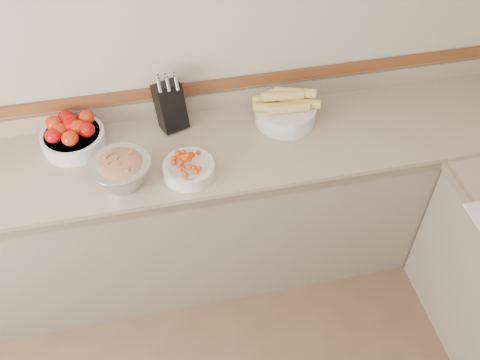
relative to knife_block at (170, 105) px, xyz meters
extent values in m
plane|color=#ADA38F|center=(-0.11, 0.10, 0.27)|extent=(4.00, 0.00, 4.00)
cube|color=gray|center=(-0.11, -0.22, -0.15)|extent=(4.00, 0.65, 0.04)
cube|color=slate|center=(-0.11, -0.22, -0.60)|extent=(4.00, 0.63, 0.86)
cube|color=#705F4C|center=(-0.11, -0.54, -0.15)|extent=(4.00, 0.02, 0.04)
cube|color=gray|center=(-0.11, 0.09, -0.08)|extent=(4.00, 0.02, 0.10)
cube|color=brown|center=(-0.11, 0.09, 0.02)|extent=(4.00, 0.02, 0.06)
cube|color=black|center=(0.00, 0.00, -0.01)|extent=(0.17, 0.19, 0.26)
cylinder|color=silver|center=(-0.04, -0.03, 0.15)|extent=(0.03, 0.04, 0.07)
cylinder|color=silver|center=(0.00, -0.03, 0.15)|extent=(0.03, 0.04, 0.07)
cylinder|color=silver|center=(0.04, -0.03, 0.15)|extent=(0.03, 0.04, 0.07)
cylinder|color=silver|center=(-0.04, 0.00, 0.15)|extent=(0.03, 0.04, 0.07)
cylinder|color=silver|center=(0.00, 0.00, 0.15)|extent=(0.03, 0.04, 0.07)
cylinder|color=silver|center=(0.04, 0.00, 0.15)|extent=(0.03, 0.04, 0.07)
cylinder|color=silver|center=(-0.04, 0.02, 0.15)|extent=(0.03, 0.04, 0.07)
cylinder|color=silver|center=(0.00, 0.02, 0.15)|extent=(0.03, 0.04, 0.07)
cylinder|color=silver|center=(0.04, 0.02, 0.15)|extent=(0.03, 0.04, 0.07)
cylinder|color=silver|center=(-0.49, -0.06, -0.09)|extent=(0.31, 0.31, 0.08)
torus|color=silver|center=(-0.49, -0.06, -0.05)|extent=(0.31, 0.31, 0.01)
cylinder|color=white|center=(-0.49, -0.06, -0.05)|extent=(0.27, 0.27, 0.01)
ellipsoid|color=#A20706|center=(-0.57, -0.10, -0.01)|extent=(0.08, 0.08, 0.07)
ellipsoid|color=#B22706|center=(-0.49, -0.13, -0.01)|extent=(0.08, 0.08, 0.07)
ellipsoid|color=#A20706|center=(-0.41, -0.09, -0.01)|extent=(0.08, 0.08, 0.07)
ellipsoid|color=#B22706|center=(-0.57, -0.01, -0.01)|extent=(0.08, 0.08, 0.07)
ellipsoid|color=#A20706|center=(-0.49, -0.04, -0.01)|extent=(0.08, 0.08, 0.07)
ellipsoid|color=#B22706|center=(-0.41, 0.00, -0.01)|extent=(0.08, 0.08, 0.07)
ellipsoid|color=#A20706|center=(-0.51, 0.02, -0.01)|extent=(0.08, 0.08, 0.07)
ellipsoid|color=#B22706|center=(-0.45, -0.06, -0.01)|extent=(0.08, 0.08, 0.07)
ellipsoid|color=#A20706|center=(-0.49, -0.01, -0.01)|extent=(0.08, 0.08, 0.07)
ellipsoid|color=#B22706|center=(-0.54, -0.07, -0.01)|extent=(0.08, 0.08, 0.07)
cylinder|color=silver|center=(0.03, -0.37, -0.10)|extent=(0.24, 0.24, 0.06)
torus|color=silver|center=(0.03, -0.37, -0.07)|extent=(0.24, 0.24, 0.01)
cylinder|color=white|center=(0.03, -0.37, -0.07)|extent=(0.21, 0.21, 0.01)
sphere|color=#B83406|center=(0.05, -0.42, -0.03)|extent=(0.03, 0.03, 0.03)
sphere|color=#B83406|center=(0.05, -0.33, -0.03)|extent=(0.03, 0.03, 0.03)
sphere|color=#B83406|center=(0.07, -0.35, -0.03)|extent=(0.03, 0.03, 0.03)
sphere|color=#B83406|center=(0.04, -0.35, -0.01)|extent=(0.03, 0.03, 0.03)
sphere|color=#B83406|center=(0.02, -0.32, -0.03)|extent=(0.03, 0.03, 0.03)
sphere|color=#B83406|center=(0.03, -0.36, -0.02)|extent=(0.03, 0.03, 0.03)
sphere|color=#B83406|center=(0.00, -0.34, -0.03)|extent=(0.03, 0.03, 0.03)
sphere|color=#B83406|center=(0.02, -0.43, -0.04)|extent=(0.03, 0.03, 0.03)
sphere|color=#B83406|center=(0.04, -0.37, -0.01)|extent=(0.03, 0.03, 0.03)
sphere|color=#B83406|center=(0.01, -0.40, -0.03)|extent=(0.03, 0.03, 0.03)
sphere|color=#B83406|center=(0.01, -0.37, -0.02)|extent=(0.03, 0.03, 0.03)
sphere|color=#B83406|center=(0.02, -0.38, -0.03)|extent=(0.03, 0.03, 0.03)
sphere|color=#B83406|center=(0.04, -0.36, -0.01)|extent=(0.03, 0.03, 0.03)
sphere|color=#B83406|center=(0.00, -0.36, -0.03)|extent=(0.03, 0.03, 0.03)
sphere|color=#B83406|center=(0.03, -0.37, -0.02)|extent=(0.03, 0.03, 0.03)
sphere|color=#B83406|center=(0.05, -0.42, -0.04)|extent=(0.03, 0.03, 0.03)
sphere|color=#B83406|center=(0.01, -0.34, -0.03)|extent=(0.03, 0.03, 0.03)
sphere|color=#B83406|center=(0.03, -0.36, -0.02)|extent=(0.03, 0.03, 0.03)
sphere|color=#B83406|center=(0.09, -0.43, -0.05)|extent=(0.03, 0.03, 0.03)
sphere|color=#B83406|center=(0.03, -0.38, -0.01)|extent=(0.03, 0.03, 0.03)
sphere|color=#B83406|center=(0.04, -0.37, -0.01)|extent=(0.03, 0.03, 0.03)
sphere|color=#B83406|center=(0.06, -0.31, -0.04)|extent=(0.03, 0.03, 0.03)
sphere|color=#B83406|center=(-0.01, -0.41, -0.04)|extent=(0.03, 0.03, 0.03)
sphere|color=#B83406|center=(0.08, -0.31, -0.04)|extent=(0.03, 0.03, 0.03)
sphere|color=#B83406|center=(0.04, -0.38, -0.02)|extent=(0.03, 0.03, 0.03)
sphere|color=#B83406|center=(0.02, -0.40, -0.02)|extent=(0.03, 0.03, 0.03)
sphere|color=#B83406|center=(0.04, -0.36, -0.02)|extent=(0.03, 0.03, 0.03)
sphere|color=#B83406|center=(0.05, -0.34, -0.03)|extent=(0.03, 0.03, 0.03)
sphere|color=#B83406|center=(0.00, -0.39, -0.03)|extent=(0.03, 0.03, 0.03)
sphere|color=#B83406|center=(0.07, -0.39, -0.03)|extent=(0.03, 0.03, 0.03)
cylinder|color=silver|center=(0.58, -0.09, -0.08)|extent=(0.31, 0.31, 0.09)
torus|color=silver|center=(0.58, -0.09, -0.04)|extent=(0.32, 0.32, 0.01)
cylinder|color=tan|center=(0.51, -0.11, -0.01)|extent=(0.21, 0.09, 0.05)
cylinder|color=tan|center=(0.58, -0.13, -0.01)|extent=(0.21, 0.06, 0.05)
cylinder|color=tan|center=(0.64, -0.10, -0.01)|extent=(0.21, 0.11, 0.05)
cylinder|color=tan|center=(0.52, -0.05, -0.01)|extent=(0.21, 0.07, 0.05)
cylinder|color=tan|center=(0.61, -0.04, -0.01)|extent=(0.21, 0.13, 0.05)
cylinder|color=tan|center=(0.55, -0.09, 0.04)|extent=(0.21, 0.07, 0.05)
cylinder|color=tan|center=(0.62, -0.07, 0.04)|extent=(0.21, 0.11, 0.05)
cylinder|color=#B2B2BA|center=(-0.27, -0.36, -0.06)|extent=(0.28, 0.28, 0.13)
torus|color=#B2B2BA|center=(-0.27, -0.36, 0.00)|extent=(0.28, 0.28, 0.01)
ellipsoid|color=maroon|center=(-0.27, -0.36, -0.01)|extent=(0.23, 0.23, 0.07)
cube|color=maroon|center=(-0.28, -0.35, 0.02)|extent=(0.02, 0.02, 0.02)
cube|color=#7F9C4C|center=(-0.30, -0.31, 0.00)|extent=(0.02, 0.02, 0.02)
cube|color=maroon|center=(-0.24, -0.43, 0.02)|extent=(0.02, 0.02, 0.02)
cube|color=#7F9C4C|center=(-0.28, -0.39, 0.02)|extent=(0.02, 0.02, 0.02)
cube|color=maroon|center=(-0.28, -0.35, 0.02)|extent=(0.03, 0.03, 0.02)
cube|color=#7F9C4C|center=(-0.22, -0.32, 0.02)|extent=(0.02, 0.02, 0.02)
cube|color=maroon|center=(-0.28, -0.37, 0.01)|extent=(0.02, 0.02, 0.02)
cube|color=#7F9C4C|center=(-0.28, -0.35, 0.01)|extent=(0.02, 0.02, 0.02)
cube|color=maroon|center=(-0.22, -0.32, 0.01)|extent=(0.03, 0.03, 0.02)
cube|color=#7F9C4C|center=(-0.31, -0.32, 0.02)|extent=(0.02, 0.02, 0.02)
cube|color=maroon|center=(-0.32, -0.33, 0.02)|extent=(0.03, 0.03, 0.02)
cube|color=#7F9C4C|center=(-0.35, -0.37, 0.01)|extent=(0.02, 0.02, 0.02)
cube|color=maroon|center=(-0.32, -0.37, 0.02)|extent=(0.03, 0.03, 0.02)
cube|color=#7F9C4C|center=(-0.31, -0.31, 0.02)|extent=(0.03, 0.03, 0.02)
camera|label=1|loc=(-0.10, -2.13, 1.68)|focal=40.00mm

